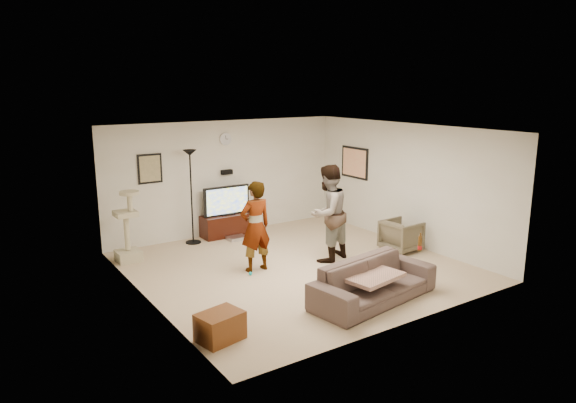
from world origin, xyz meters
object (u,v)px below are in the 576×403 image
person_left (255,226)px  side_table (220,326)px  armchair (401,236)px  tv_stand (227,225)px  beer_bottle (420,243)px  cat_tree (126,226)px  floor_lamp (191,197)px  person_right (328,213)px  tv (227,200)px  sofa (374,281)px

person_left → side_table: person_left is taller
armchair → tv_stand: bearing=37.0°
beer_bottle → side_table: beer_bottle is taller
armchair → cat_tree: bearing=60.2°
armchair → side_table: armchair is taller
side_table → floor_lamp: bearing=71.0°
person_left → beer_bottle: size_ratio=6.50×
tv_stand → person_right: person_right is taller
cat_tree → side_table: bearing=-89.3°
tv → cat_tree: (-2.33, -0.48, -0.12)m
floor_lamp → side_table: size_ratio=3.48×
tv_stand → side_table: (-2.28, -4.25, -0.05)m
cat_tree → sofa: 4.72m
beer_bottle → side_table: size_ratio=0.44×
sofa → person_left: bearing=102.8°
floor_lamp → person_right: floor_lamp is taller
floor_lamp → side_table: bearing=-109.0°
floor_lamp → tv_stand: bearing=6.2°
tv_stand → side_table: bearing=-118.3°
floor_lamp → sofa: (1.09, -4.32, -0.67)m
tv_stand → beer_bottle: bearing=-74.5°
tv → person_right: bearing=-71.9°
person_left → armchair: person_left is taller
tv_stand → floor_lamp: size_ratio=0.58×
tv_stand → cat_tree: cat_tree is taller
side_table → person_right: bearing=29.2°
tv → side_table: tv is taller
side_table → tv_stand: bearing=61.7°
tv → cat_tree: 2.38m
person_left → cat_tree: bearing=-46.5°
tv → floor_lamp: bearing=-173.8°
cat_tree → beer_bottle: (3.56, -3.94, 0.08)m
tv_stand → tv: size_ratio=1.07×
tv_stand → beer_bottle: 4.61m
tv_stand → person_right: bearing=-71.9°
person_left → sofa: 2.36m
sofa → side_table: (-2.53, 0.16, -0.12)m
floor_lamp → person_right: bearing=-55.4°
tv_stand → side_table: 4.83m
cat_tree → sofa: size_ratio=0.63×
floor_lamp → person_left: floor_lamp is taller
side_table → person_left: bearing=49.6°
sofa → beer_bottle: (0.98, 0.00, 0.44)m
person_right → armchair: size_ratio=2.66×
cat_tree → armchair: 5.32m
sofa → side_table: sofa is taller
tv_stand → person_left: bearing=-104.6°
person_left → beer_bottle: 2.82m
beer_bottle → floor_lamp: bearing=115.7°
person_right → beer_bottle: size_ratio=7.29×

